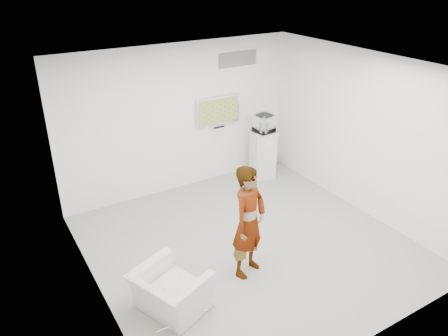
# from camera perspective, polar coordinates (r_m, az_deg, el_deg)

# --- Properties ---
(room) EXTENTS (5.01, 5.01, 3.00)m
(room) POSITION_cam_1_polar(r_m,az_deg,el_deg) (6.80, 3.49, 0.44)
(room) COLOR #A29C94
(room) RESTS_ON ground
(tv) EXTENTS (1.00, 0.08, 0.60)m
(tv) POSITION_cam_1_polar(r_m,az_deg,el_deg) (9.14, -0.81, 7.50)
(tv) COLOR silver
(tv) RESTS_ON room
(logo_decal) EXTENTS (0.90, 0.02, 0.30)m
(logo_decal) POSITION_cam_1_polar(r_m,az_deg,el_deg) (9.16, 1.80, 14.02)
(logo_decal) COLOR slate
(logo_decal) RESTS_ON room
(person) EXTENTS (0.77, 0.65, 1.79)m
(person) POSITION_cam_1_polar(r_m,az_deg,el_deg) (6.48, 3.27, -7.05)
(person) COLOR silver
(person) RESTS_ON room
(armchair) EXTENTS (1.11, 1.18, 0.61)m
(armchair) POSITION_cam_1_polar(r_m,az_deg,el_deg) (6.22, -6.98, -15.67)
(armchair) COLOR silver
(armchair) RESTS_ON room
(pedestal) EXTENTS (0.62, 0.62, 1.06)m
(pedestal) POSITION_cam_1_polar(r_m,az_deg,el_deg) (9.59, 5.08, 1.78)
(pedestal) COLOR silver
(pedestal) RESTS_ON room
(floor_uplight) EXTENTS (0.21, 0.21, 0.28)m
(floor_uplight) POSITION_cam_1_polar(r_m,az_deg,el_deg) (10.36, 6.68, 1.19)
(floor_uplight) COLOR silver
(floor_uplight) RESTS_ON room
(vitrine) EXTENTS (0.42, 0.42, 0.37)m
(vitrine) POSITION_cam_1_polar(r_m,az_deg,el_deg) (9.33, 5.25, 5.80)
(vitrine) COLOR silver
(vitrine) RESTS_ON pedestal
(console) EXTENTS (0.13, 0.15, 0.20)m
(console) POSITION_cam_1_polar(r_m,az_deg,el_deg) (9.36, 5.22, 5.31)
(console) COLOR silver
(console) RESTS_ON pedestal
(wii_remote) EXTENTS (0.08, 0.13, 0.03)m
(wii_remote) POSITION_cam_1_polar(r_m,az_deg,el_deg) (6.39, 3.51, -0.22)
(wii_remote) COLOR silver
(wii_remote) RESTS_ON person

